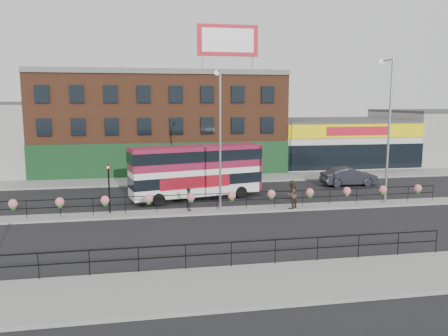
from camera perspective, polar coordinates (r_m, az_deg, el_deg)
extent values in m
plane|color=black|center=(29.55, 1.02, -5.67)|extent=(120.00, 120.00, 0.00)
cube|color=gray|center=(18.49, 8.41, -14.52)|extent=(60.00, 4.00, 0.15)
cube|color=gray|center=(41.11, -2.19, -1.47)|extent=(60.00, 4.00, 0.15)
cube|color=gray|center=(29.53, 1.02, -5.53)|extent=(60.00, 1.60, 0.15)
cube|color=gold|center=(20.55, 6.34, -12.26)|extent=(60.00, 0.10, 0.01)
cube|color=gold|center=(20.39, 6.49, -12.43)|extent=(60.00, 0.10, 0.01)
cube|color=brown|center=(48.16, -8.29, 5.84)|extent=(25.00, 12.00, 10.00)
cube|color=#3F3F42|center=(48.19, -8.43, 11.97)|extent=(25.00, 12.00, 0.30)
cube|color=#103718|center=(42.41, -7.92, 0.99)|extent=(25.00, 0.25, 3.40)
cube|color=silver|center=(52.90, 14.01, 3.21)|extent=(15.00, 12.00, 5.00)
cube|color=#3F3F42|center=(52.72, 14.12, 6.08)|extent=(15.00, 12.00, 0.30)
cube|color=#FFE505|center=(47.29, 17.08, 4.65)|extent=(15.00, 0.25, 1.40)
cube|color=red|center=(47.18, 17.15, 4.64)|extent=(7.00, 0.10, 0.90)
cube|color=black|center=(47.54, 16.94, 1.40)|extent=(15.00, 0.25, 2.60)
cube|color=#979793|center=(60.38, 26.95, 3.65)|extent=(14.50, 12.00, 6.00)
cube|color=#3F3F42|center=(60.24, 27.16, 6.64)|extent=(14.50, 12.00, 0.30)
cube|color=red|center=(44.21, 0.49, 16.33)|extent=(6.00, 0.25, 3.00)
cube|color=white|center=(44.08, 0.53, 16.36)|extent=(5.10, 0.04, 2.25)
cylinder|color=gray|center=(43.59, -2.83, 13.52)|extent=(0.12, 0.12, 1.40)
cylinder|color=gray|center=(44.50, 3.75, 13.42)|extent=(0.12, 0.12, 1.40)
cube|color=black|center=(29.26, 1.03, -3.30)|extent=(30.00, 0.05, 0.05)
cube|color=black|center=(29.37, 1.02, -4.24)|extent=(30.00, 0.05, 0.05)
cylinder|color=black|center=(29.81, -24.41, -4.95)|extent=(0.04, 0.04, 1.10)
cylinder|color=black|center=(29.38, -20.62, -4.92)|extent=(0.04, 0.04, 1.10)
cylinder|color=black|center=(29.07, -16.73, -4.87)|extent=(0.04, 0.04, 1.10)
cylinder|color=black|center=(28.90, -12.78, -4.79)|extent=(0.04, 0.04, 1.10)
cylinder|color=black|center=(28.86, -8.80, -4.69)|extent=(0.04, 0.04, 1.10)
cylinder|color=black|center=(28.97, -4.83, -4.57)|extent=(0.04, 0.04, 1.10)
cylinder|color=black|center=(29.21, -0.91, -4.43)|extent=(0.04, 0.04, 1.10)
cylinder|color=black|center=(29.58, 2.93, -4.27)|extent=(0.04, 0.04, 1.10)
cylinder|color=black|center=(30.09, 6.65, -4.09)|extent=(0.04, 0.04, 1.10)
cylinder|color=black|center=(30.71, 10.24, -3.91)|extent=(0.04, 0.04, 1.10)
cylinder|color=black|center=(31.45, 13.67, -3.72)|extent=(0.04, 0.04, 1.10)
cylinder|color=black|center=(32.30, 16.92, -3.53)|extent=(0.04, 0.04, 1.10)
cylinder|color=black|center=(33.25, 20.00, -3.34)|extent=(0.04, 0.04, 1.10)
cylinder|color=black|center=(34.29, 22.90, -3.15)|extent=(0.04, 0.04, 1.10)
cylinder|color=black|center=(35.41, 25.63, -2.96)|extent=(0.04, 0.04, 1.10)
sphere|color=#D37073|center=(29.93, -25.85, -4.21)|extent=(0.56, 0.56, 0.56)
sphere|color=#24691D|center=(29.97, -25.83, -4.64)|extent=(0.36, 0.36, 0.36)
sphere|color=#D37073|center=(29.29, -20.66, -4.16)|extent=(0.56, 0.56, 0.56)
sphere|color=#24691D|center=(29.34, -20.64, -4.60)|extent=(0.36, 0.36, 0.36)
sphere|color=#D37073|center=(28.90, -15.29, -4.07)|extent=(0.56, 0.56, 0.56)
sphere|color=#24691D|center=(28.95, -15.27, -4.51)|extent=(0.36, 0.36, 0.36)
sphere|color=#D37073|center=(28.77, -9.81, -3.94)|extent=(0.56, 0.56, 0.56)
sphere|color=#24691D|center=(28.82, -9.80, -4.39)|extent=(0.36, 0.36, 0.36)
sphere|color=#D37073|center=(28.90, -4.34, -3.78)|extent=(0.56, 0.56, 0.56)
sphere|color=#24691D|center=(28.95, -4.34, -4.22)|extent=(0.36, 0.36, 0.36)
sphere|color=#D37073|center=(29.29, 1.03, -3.59)|extent=(0.56, 0.56, 0.56)
sphere|color=#24691D|center=(29.34, 1.03, -4.02)|extent=(0.36, 0.36, 0.36)
sphere|color=#D37073|center=(29.93, 6.21, -3.37)|extent=(0.56, 0.56, 0.56)
sphere|color=#24691D|center=(29.98, 6.20, -3.80)|extent=(0.36, 0.36, 0.36)
sphere|color=#D37073|center=(30.81, 11.13, -3.14)|extent=(0.56, 0.56, 0.56)
sphere|color=#24691D|center=(30.85, 11.12, -3.56)|extent=(0.36, 0.36, 0.36)
sphere|color=#D37073|center=(31.89, 15.75, -2.90)|extent=(0.56, 0.56, 0.56)
sphere|color=#24691D|center=(31.94, 15.74, -3.30)|extent=(0.36, 0.36, 0.36)
sphere|color=#D37073|center=(33.17, 20.04, -2.66)|extent=(0.56, 0.56, 0.56)
sphere|color=#24691D|center=(33.22, 20.02, -3.05)|extent=(0.36, 0.36, 0.36)
sphere|color=#D37073|center=(34.62, 23.99, -2.43)|extent=(0.56, 0.56, 0.56)
sphere|color=#24691D|center=(34.66, 23.96, -2.80)|extent=(0.36, 0.36, 0.36)
cube|color=black|center=(19.31, 0.96, -9.67)|extent=(20.00, 0.05, 0.05)
cube|color=black|center=(19.47, 0.95, -11.06)|extent=(20.00, 0.05, 0.05)
cylinder|color=black|center=(19.69, -23.08, -11.72)|extent=(0.04, 0.04, 1.10)
cylinder|color=black|center=(19.33, -17.18, -11.78)|extent=(0.04, 0.04, 1.10)
cylinder|color=black|center=(19.18, -11.12, -11.72)|extent=(0.04, 0.04, 1.10)
cylinder|color=black|center=(19.23, -5.03, -11.52)|extent=(0.04, 0.04, 1.10)
cylinder|color=black|center=(19.49, 0.95, -11.21)|extent=(0.04, 0.04, 1.10)
cylinder|color=black|center=(19.95, 6.70, -10.79)|extent=(0.04, 0.04, 1.10)
cylinder|color=black|center=(20.59, 12.13, -10.30)|extent=(0.04, 0.04, 1.10)
cylinder|color=black|center=(21.40, 17.17, -9.76)|extent=(0.04, 0.04, 1.10)
cylinder|color=black|center=(22.36, 21.79, -9.20)|extent=(0.04, 0.04, 1.10)
cylinder|color=black|center=(23.46, 26.00, -8.64)|extent=(0.04, 0.04, 1.10)
cube|color=white|center=(32.98, -3.65, -0.34)|extent=(10.14, 4.47, 3.60)
cube|color=maroon|center=(32.83, -3.67, 1.44)|extent=(10.22, 4.54, 1.62)
cube|color=black|center=(33.08, -3.64, -1.42)|extent=(10.24, 4.56, 0.81)
cube|color=black|center=(32.81, -3.67, 1.67)|extent=(10.26, 4.59, 0.81)
cube|color=maroon|center=(32.74, -3.69, 2.81)|extent=(10.14, 4.47, 0.11)
cube|color=maroon|center=(34.91, 3.93, 0.16)|extent=(0.73, 2.29, 3.60)
cube|color=red|center=(31.88, -3.71, -1.89)|extent=(5.26, 1.28, 0.90)
cylinder|color=black|center=(31.30, -8.52, -4.10)|extent=(0.94, 0.47, 0.90)
cylinder|color=black|center=(33.43, -9.52, -3.30)|extent=(0.94, 0.47, 0.90)
cylinder|color=black|center=(33.50, 2.25, -3.16)|extent=(0.94, 0.47, 0.90)
cylinder|color=black|center=(35.49, 0.68, -2.48)|extent=(0.94, 0.47, 0.90)
imported|color=#262730|center=(39.81, 16.01, -1.08)|extent=(1.70, 4.85, 1.60)
imported|color=black|center=(29.04, -4.56, -4.07)|extent=(0.59, 0.41, 1.55)
imported|color=#3F3027|center=(29.83, 8.80, -3.44)|extent=(1.65, 1.65, 1.92)
cylinder|color=gray|center=(28.63, -0.50, 3.54)|extent=(0.15, 0.15, 9.21)
cylinder|color=gray|center=(29.26, -0.74, 12.50)|extent=(0.09, 1.38, 0.09)
sphere|color=silver|center=(29.93, -0.96, 12.33)|extent=(0.33, 0.33, 0.33)
cylinder|color=gray|center=(32.75, 20.74, 4.44)|extent=(0.16, 0.16, 10.13)
cylinder|color=gray|center=(33.46, 20.53, 13.05)|extent=(0.10, 1.52, 0.10)
sphere|color=silver|center=(34.11, 19.86, 12.91)|extent=(0.36, 0.36, 0.36)
cylinder|color=black|center=(29.13, -14.78, -2.64)|extent=(0.10, 0.10, 3.20)
imported|color=black|center=(28.87, -14.90, 0.48)|extent=(0.15, 0.18, 0.90)
sphere|color=#FF190C|center=(28.78, -14.91, 0.09)|extent=(0.14, 0.14, 0.14)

